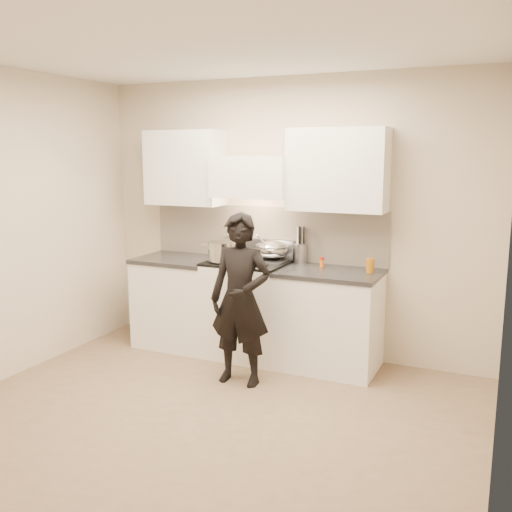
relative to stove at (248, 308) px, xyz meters
The scene contains 11 objects.
ground_plane 1.53m from the stove, 78.12° to the right, with size 4.00×4.00×0.00m, color #846B52.
room_shell 1.56m from the stove, 77.04° to the right, with size 4.04×3.54×2.70m.
stove is the anchor object (origin of this frame).
counter_right 0.83m from the stove, ahead, with size 0.92×0.67×0.92m.
counter_left 0.78m from the stove, behind, with size 0.82×0.67×0.92m.
wok 0.63m from the stove, 35.91° to the left, with size 0.34×0.42×0.27m.
stock_pot 0.63m from the stove, 144.10° to the right, with size 0.37×0.36×0.18m.
utensil_crock 0.76m from the stove, 28.58° to the left, with size 0.13×0.13×0.36m.
spice_jar 0.87m from the stove, 10.61° to the left, with size 0.04×0.04×0.09m.
oil_glass 1.29m from the stove, ahead, with size 0.07×0.07×0.13m.
person 0.75m from the stove, 70.05° to the right, with size 0.54×0.36×1.49m, color black.
Camera 1 is at (2.00, -3.48, 1.98)m, focal length 40.00 mm.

